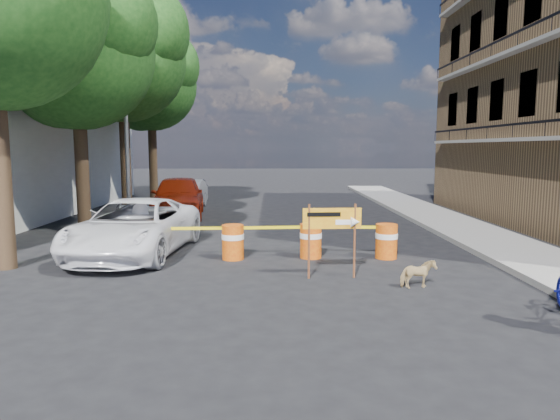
{
  "coord_description": "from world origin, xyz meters",
  "views": [
    {
      "loc": [
        -0.45,
        -9.78,
        2.87
      ],
      "look_at": [
        -0.25,
        2.79,
        1.3
      ],
      "focal_mm": 32.0,
      "sensor_mm": 36.0,
      "label": 1
    }
  ],
  "objects_px": {
    "barrel_mid_left": "(233,241)",
    "detour_sign": "(339,224)",
    "suv_white": "(135,227)",
    "sedan_silver": "(186,195)",
    "barrel_far_right": "(386,240)",
    "barrel_mid_right": "(311,240)",
    "dog": "(418,274)",
    "sedan_red": "(178,196)",
    "barrel_far_left": "(153,242)"
  },
  "relations": [
    {
      "from": "barrel_far_left",
      "to": "barrel_mid_left",
      "type": "xyz_separation_m",
      "value": [
        2.03,
        0.08,
        0.0
      ]
    },
    {
      "from": "barrel_mid_left",
      "to": "sedan_silver",
      "type": "bearing_deg",
      "value": 105.9
    },
    {
      "from": "barrel_mid_right",
      "to": "dog",
      "type": "xyz_separation_m",
      "value": [
        1.98,
        -2.9,
        -0.17
      ]
    },
    {
      "from": "barrel_far_left",
      "to": "detour_sign",
      "type": "relative_size",
      "value": 0.54
    },
    {
      "from": "barrel_far_left",
      "to": "barrel_far_right",
      "type": "height_order",
      "value": "same"
    },
    {
      "from": "detour_sign",
      "to": "sedan_red",
      "type": "relative_size",
      "value": 0.33
    },
    {
      "from": "dog",
      "to": "suv_white",
      "type": "relative_size",
      "value": 0.13
    },
    {
      "from": "dog",
      "to": "sedan_silver",
      "type": "height_order",
      "value": "sedan_silver"
    },
    {
      "from": "barrel_mid_right",
      "to": "dog",
      "type": "height_order",
      "value": "barrel_mid_right"
    },
    {
      "from": "barrel_far_right",
      "to": "suv_white",
      "type": "xyz_separation_m",
      "value": [
        -6.68,
        0.53,
        0.28
      ]
    },
    {
      "from": "detour_sign",
      "to": "dog",
      "type": "xyz_separation_m",
      "value": [
        1.52,
        -0.84,
        -0.91
      ]
    },
    {
      "from": "dog",
      "to": "sedan_silver",
      "type": "xyz_separation_m",
      "value": [
        -7.02,
        13.34,
        0.4
      ]
    },
    {
      "from": "detour_sign",
      "to": "sedan_silver",
      "type": "bearing_deg",
      "value": 110.81
    },
    {
      "from": "barrel_far_right",
      "to": "sedan_red",
      "type": "bearing_deg",
      "value": 130.6
    },
    {
      "from": "detour_sign",
      "to": "sedan_red",
      "type": "distance_m",
      "value": 11.42
    },
    {
      "from": "barrel_far_right",
      "to": "sedan_red",
      "type": "distance_m",
      "value": 10.64
    },
    {
      "from": "sedan_red",
      "to": "barrel_far_right",
      "type": "bearing_deg",
      "value": -55.97
    },
    {
      "from": "barrel_mid_right",
      "to": "sedan_red",
      "type": "relative_size",
      "value": 0.18
    },
    {
      "from": "barrel_far_right",
      "to": "sedan_red",
      "type": "relative_size",
      "value": 0.18
    },
    {
      "from": "barrel_mid_left",
      "to": "barrel_far_right",
      "type": "xyz_separation_m",
      "value": [
        4.0,
        0.06,
        0.0
      ]
    },
    {
      "from": "barrel_far_right",
      "to": "dog",
      "type": "height_order",
      "value": "barrel_far_right"
    },
    {
      "from": "barrel_far_right",
      "to": "sedan_silver",
      "type": "relative_size",
      "value": 0.21
    },
    {
      "from": "barrel_mid_right",
      "to": "sedan_red",
      "type": "height_order",
      "value": "sedan_red"
    },
    {
      "from": "barrel_far_left",
      "to": "suv_white",
      "type": "relative_size",
      "value": 0.17
    },
    {
      "from": "barrel_mid_left",
      "to": "suv_white",
      "type": "height_order",
      "value": "suv_white"
    },
    {
      "from": "barrel_far_left",
      "to": "dog",
      "type": "bearing_deg",
      "value": -23.95
    },
    {
      "from": "dog",
      "to": "detour_sign",
      "type": "bearing_deg",
      "value": 49.69
    },
    {
      "from": "barrel_far_left",
      "to": "barrel_mid_left",
      "type": "relative_size",
      "value": 1.0
    },
    {
      "from": "suv_white",
      "to": "detour_sign",
      "type": "bearing_deg",
      "value": -20.46
    },
    {
      "from": "barrel_mid_right",
      "to": "barrel_far_right",
      "type": "xyz_separation_m",
      "value": [
        1.97,
        -0.08,
        0.0
      ]
    },
    {
      "from": "barrel_mid_left",
      "to": "sedan_silver",
      "type": "distance_m",
      "value": 11.01
    },
    {
      "from": "sedan_red",
      "to": "sedan_silver",
      "type": "height_order",
      "value": "sedan_red"
    },
    {
      "from": "barrel_mid_left",
      "to": "detour_sign",
      "type": "xyz_separation_m",
      "value": [
        2.48,
        -1.92,
        0.73
      ]
    },
    {
      "from": "barrel_far_left",
      "to": "barrel_mid_right",
      "type": "relative_size",
      "value": 1.0
    },
    {
      "from": "sedan_red",
      "to": "sedan_silver",
      "type": "relative_size",
      "value": 1.19
    },
    {
      "from": "dog",
      "to": "sedan_silver",
      "type": "relative_size",
      "value": 0.17
    },
    {
      "from": "barrel_far_left",
      "to": "sedan_red",
      "type": "bearing_deg",
      "value": 96.21
    },
    {
      "from": "dog",
      "to": "suv_white",
      "type": "xyz_separation_m",
      "value": [
        -6.69,
        3.35,
        0.45
      ]
    },
    {
      "from": "barrel_mid_right",
      "to": "dog",
      "type": "bearing_deg",
      "value": -55.69
    },
    {
      "from": "barrel_far_right",
      "to": "detour_sign",
      "type": "xyz_separation_m",
      "value": [
        -1.52,
        -1.98,
        0.73
      ]
    },
    {
      "from": "barrel_far_left",
      "to": "detour_sign",
      "type": "distance_m",
      "value": 4.93
    },
    {
      "from": "barrel_far_left",
      "to": "detour_sign",
      "type": "xyz_separation_m",
      "value": [
        4.51,
        -1.84,
        0.73
      ]
    },
    {
      "from": "sedan_silver",
      "to": "barrel_far_right",
      "type": "bearing_deg",
      "value": -55.44
    },
    {
      "from": "detour_sign",
      "to": "sedan_silver",
      "type": "height_order",
      "value": "detour_sign"
    },
    {
      "from": "detour_sign",
      "to": "barrel_far_left",
      "type": "bearing_deg",
      "value": 154.88
    },
    {
      "from": "dog",
      "to": "sedan_silver",
      "type": "distance_m",
      "value": 15.08
    },
    {
      "from": "suv_white",
      "to": "sedan_red",
      "type": "relative_size",
      "value": 1.06
    },
    {
      "from": "detour_sign",
      "to": "barrel_mid_right",
      "type": "bearing_deg",
      "value": 99.51
    },
    {
      "from": "detour_sign",
      "to": "suv_white",
      "type": "height_order",
      "value": "detour_sign"
    },
    {
      "from": "barrel_far_left",
      "to": "sedan_red",
      "type": "xyz_separation_m",
      "value": [
        -0.89,
        8.21,
        0.39
      ]
    }
  ]
}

